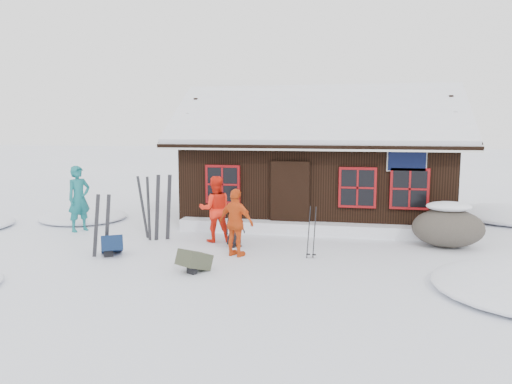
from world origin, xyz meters
The scene contains 15 objects.
ground centered at (0.00, 0.00, 0.00)m, with size 120.00×120.00×0.00m, color white.
mountain_hut centered at (1.50, 4.98, 1.58)m, with size 8.90×6.09×4.42m.
snow_drift centered at (1.50, 2.25, 0.17)m, with size 7.60×0.60×0.35m, color white.
snow_mounds centered at (1.65, 1.86, 0.00)m, with size 20.60×13.20×0.48m.
skier_teal centered at (-5.14, 1.35, 0.96)m, with size 0.70×0.46×1.92m, color #17696D.
skier_orange_left centered at (-0.88, 0.87, 0.88)m, with size 0.85×0.66×1.75m, color red.
skier_orange_right centered at (0.02, -0.50, 0.81)m, with size 0.94×0.39×1.61m, color #E05017.
skier_crouched centered at (-0.25, 0.42, 0.54)m, with size 0.53×0.34×1.08m, color black.
boulder centered at (5.08, 1.46, 0.53)m, with size 1.78×1.33×1.04m.
ski_pair_left centered at (-3.09, -1.12, 0.72)m, with size 0.46×0.20×1.53m.
ski_pair_mid centered at (-2.84, 0.84, 0.83)m, with size 0.53×0.37×1.76m.
ski_pair_right centered at (-2.32, 0.79, 0.86)m, with size 0.47×0.23×1.82m.
ski_poles centered at (1.77, -0.31, 0.59)m, with size 0.23×0.11×1.26m.
backpack_blue centered at (-2.92, -0.98, 0.18)m, with size 0.49×0.65×0.35m, color #0F2042.
backpack_olive centered at (-0.55, -1.90, 0.17)m, with size 0.47×0.63×0.34m, color #3B3E2C.
Camera 1 is at (2.77, -11.69, 3.07)m, focal length 35.00 mm.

